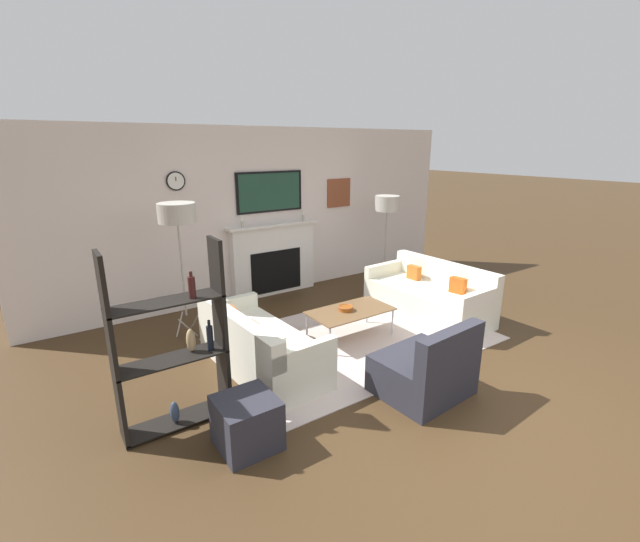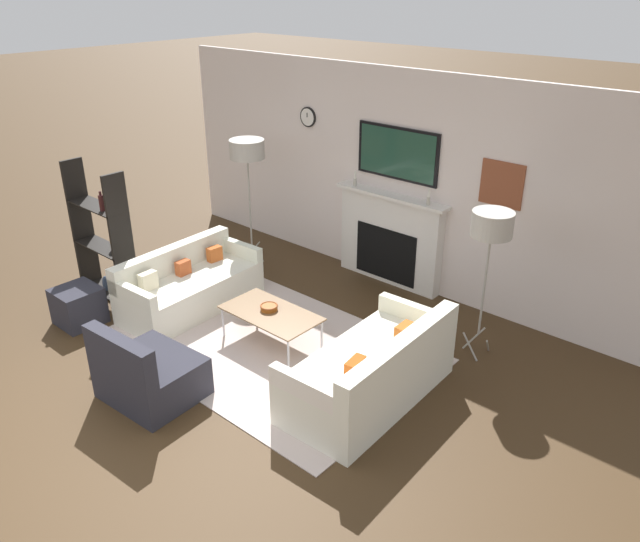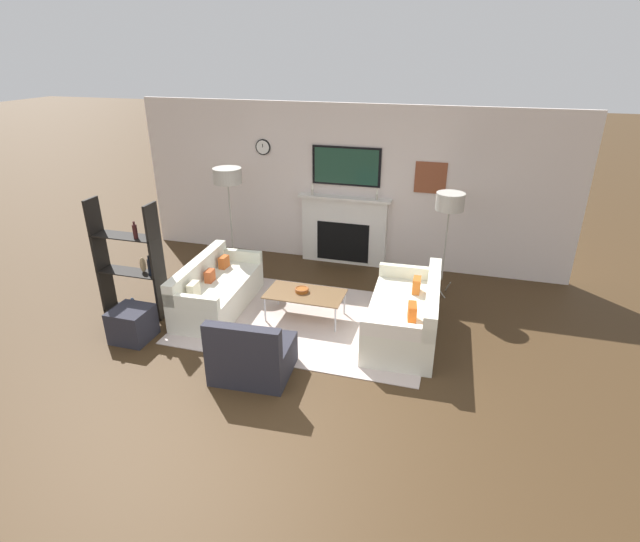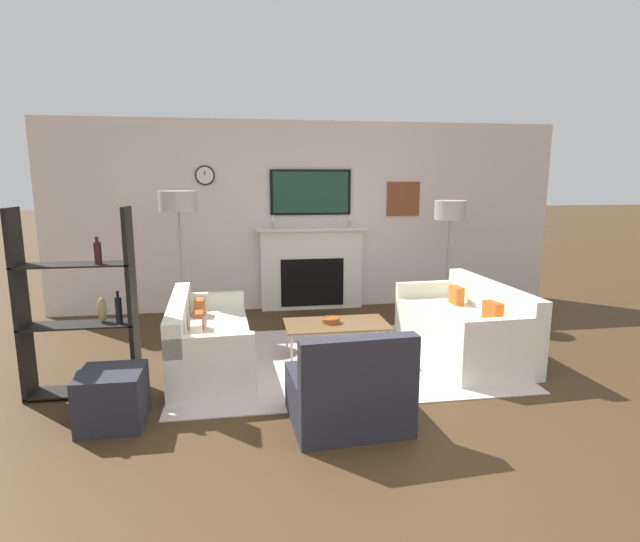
# 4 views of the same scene
# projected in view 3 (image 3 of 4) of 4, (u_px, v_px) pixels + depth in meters

# --- Properties ---
(ground_plane) EXTENTS (60.00, 60.00, 0.00)m
(ground_plane) POSITION_uv_depth(u_px,v_px,m) (246.00, 416.00, 5.19)
(ground_plane) COLOR #3F2B18
(fireplace_wall) EXTENTS (7.43, 0.28, 2.70)m
(fireplace_wall) POSITION_uv_depth(u_px,v_px,m) (346.00, 193.00, 8.49)
(fireplace_wall) COLOR silver
(fireplace_wall) RESTS_ON ground_plane
(area_rug) EXTENTS (3.37, 2.26, 0.01)m
(area_rug) POSITION_uv_depth(u_px,v_px,m) (306.00, 320.00, 7.00)
(area_rug) COLOR beige
(area_rug) RESTS_ON ground_plane
(couch_left) EXTENTS (0.85, 1.76, 0.72)m
(couch_left) POSITION_uv_depth(u_px,v_px,m) (216.00, 291.00, 7.23)
(couch_left) COLOR silver
(couch_left) RESTS_ON ground_plane
(couch_right) EXTENTS (0.94, 1.82, 0.78)m
(couch_right) POSITION_uv_depth(u_px,v_px,m) (406.00, 316.00, 6.53)
(couch_right) COLOR silver
(couch_right) RESTS_ON ground_plane
(armchair) EXTENTS (0.92, 0.80, 0.79)m
(armchair) POSITION_uv_depth(u_px,v_px,m) (252.00, 356.00, 5.73)
(armchair) COLOR #292932
(armchair) RESTS_ON ground_plane
(coffee_table) EXTENTS (1.09, 0.59, 0.39)m
(coffee_table) POSITION_uv_depth(u_px,v_px,m) (305.00, 295.00, 6.92)
(coffee_table) COLOR brown
(coffee_table) RESTS_ON ground_plane
(decorative_bowl) EXTENTS (0.20, 0.20, 0.06)m
(decorative_bowl) POSITION_uv_depth(u_px,v_px,m) (302.00, 290.00, 6.93)
(decorative_bowl) COLOR #944916
(decorative_bowl) RESTS_ON coffee_table
(floor_lamp_left) EXTENTS (0.46, 0.46, 1.75)m
(floor_lamp_left) POSITION_uv_depth(u_px,v_px,m) (227.00, 177.00, 7.99)
(floor_lamp_left) COLOR #9E998E
(floor_lamp_left) RESTS_ON ground_plane
(floor_lamp_right) EXTENTS (0.41, 0.41, 1.61)m
(floor_lamp_right) POSITION_uv_depth(u_px,v_px,m) (450.00, 203.00, 7.16)
(floor_lamp_right) COLOR #9E998E
(floor_lamp_right) RESTS_ON ground_plane
(shelf_unit) EXTENTS (0.95, 0.28, 1.66)m
(shelf_unit) POSITION_uv_depth(u_px,v_px,m) (130.00, 264.00, 6.90)
(shelf_unit) COLOR black
(shelf_unit) RESTS_ON ground_plane
(ottoman) EXTENTS (0.48, 0.48, 0.43)m
(ottoman) POSITION_uv_depth(u_px,v_px,m) (132.00, 324.00, 6.47)
(ottoman) COLOR #292932
(ottoman) RESTS_ON ground_plane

